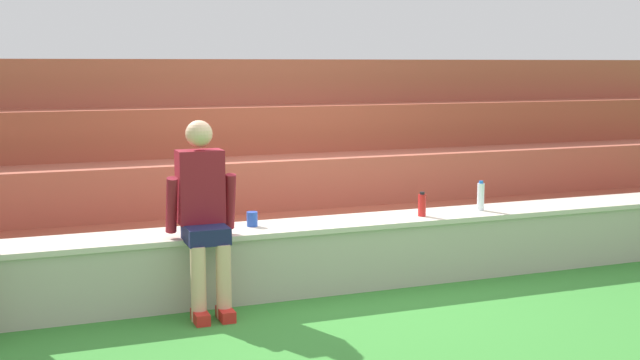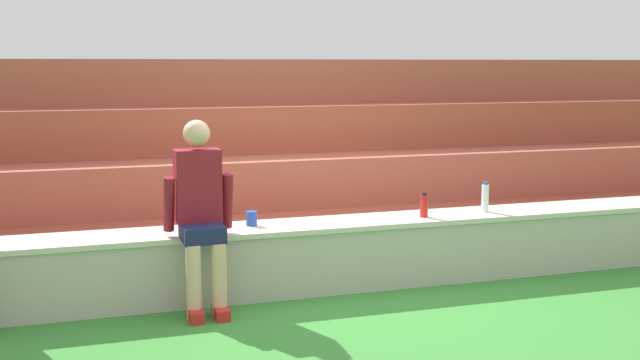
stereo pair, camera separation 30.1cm
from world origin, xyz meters
name	(u,v)px [view 1 (the left image)]	position (x,y,z in m)	size (l,w,h in m)	color
ground_plane	(344,295)	(0.00, 0.00, 0.00)	(80.00, 80.00, 0.00)	#388433
stone_seating_wall	(333,252)	(0.00, 0.24, 0.29)	(8.27, 0.53, 0.55)	#B7AF9E
brick_bleachers	(266,174)	(0.00, 2.07, 0.70)	(10.73, 2.28, 1.86)	#9E4733
person_left_of_center	(203,212)	(-1.12, -0.02, 0.75)	(0.51, 0.54, 1.41)	#DBAD89
water_bottle_mid_right	(481,196)	(1.38, 0.24, 0.67)	(0.06, 0.06, 0.26)	silver
water_bottle_near_right	(422,205)	(0.78, 0.19, 0.64)	(0.07, 0.07, 0.21)	red
plastic_cup_left_end	(252,219)	(-0.66, 0.29, 0.60)	(0.09, 0.09, 0.11)	blue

